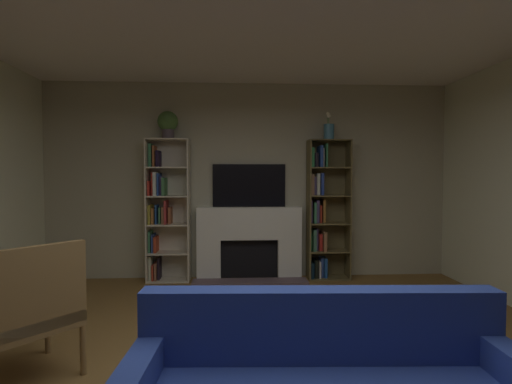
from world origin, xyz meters
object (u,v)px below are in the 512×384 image
Objects in this scene: tv at (249,186)px; bookshelf_right at (323,211)px; bookshelf_left at (164,210)px; vase_with_flowers at (329,131)px; armchair at (25,313)px; potted_plant at (168,123)px; fireplace at (249,241)px.

tv is 1.12m from bookshelf_right.
tv is at bearing 175.23° from bookshelf_right.
bookshelf_right is at bearing 0.09° from bookshelf_left.
bookshelf_left reaches higher than tv.
bookshelf_right is at bearing -4.77° from tv.
vase_with_flowers is (0.07, -0.03, 1.14)m from bookshelf_right.
armchair is (-1.69, -2.83, -0.82)m from tv.
tv is at bearing 59.20° from armchair.
armchair is at bearing -136.08° from vase_with_flowers.
armchair is (-0.49, -2.74, -0.49)m from bookshelf_left.
bookshelf_right is at bearing 0.83° from potted_plant.
bookshelf_left is at bearing 157.03° from potted_plant.
bookshelf_left is 2.25m from bookshelf_right.
fireplace is 0.80m from tv.
potted_plant is (-1.13, -0.05, 1.66)m from fireplace.
bookshelf_right is (1.06, -0.01, 0.43)m from fireplace.
vase_with_flowers is (1.13, -0.05, 1.57)m from fireplace.
armchair is (-0.56, -2.71, -1.69)m from potted_plant.
vase_with_flowers is 0.40× the size of armchair.
bookshelf_right reaches higher than fireplace.
bookshelf_left is (-1.20, -0.02, 0.46)m from fireplace.
bookshelf_right reaches higher than tv.
vase_with_flowers is 4.22m from armchair.
tv is 1.04× the size of armchair.
bookshelf_right is at bearing -0.75° from fireplace.
potted_plant is at bearing 78.34° from armchair.
vase_with_flowers is (2.32, -0.03, 1.11)m from bookshelf_left.
bookshelf_left is at bearing -175.60° from tv.
bookshelf_right is 2.51m from potted_plant.
bookshelf_right reaches higher than armchair.
bookshelf_right is at bearing 155.98° from vase_with_flowers.
tv is 0.53× the size of bookshelf_left.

